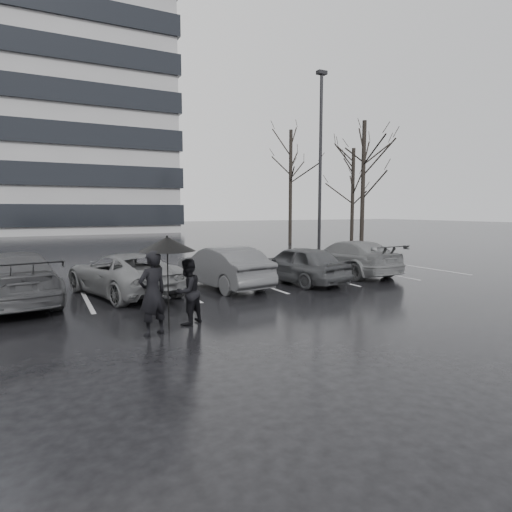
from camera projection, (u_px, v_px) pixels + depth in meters
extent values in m
plane|color=black|center=(272.00, 296.00, 12.77)|extent=(160.00, 160.00, 0.00)
imported|color=black|center=(298.00, 264.00, 14.94)|extent=(2.33, 4.12, 1.32)
imported|color=#2B2B2E|center=(223.00, 267.00, 14.07)|extent=(2.02, 4.28, 1.36)
imported|color=#4A4A4C|center=(123.00, 274.00, 12.95)|extent=(3.27, 4.91, 1.25)
imported|color=black|center=(12.00, 278.00, 11.50)|extent=(2.74, 5.23, 1.45)
imported|color=#4A4A4C|center=(349.00, 258.00, 16.91)|extent=(2.08, 4.73, 1.35)
imported|color=black|center=(153.00, 293.00, 8.68)|extent=(0.74, 0.62, 1.74)
imported|color=black|center=(188.00, 292.00, 9.53)|extent=(0.91, 0.86, 1.48)
cylinder|color=black|center=(168.00, 289.00, 9.13)|extent=(0.03, 0.03, 1.73)
cone|color=black|center=(167.00, 244.00, 9.02)|extent=(1.19, 1.19, 0.30)
sphere|color=black|center=(167.00, 237.00, 9.01)|extent=(0.05, 0.05, 0.05)
cylinder|color=gray|center=(319.00, 253.00, 24.28)|extent=(0.55, 0.55, 0.22)
cylinder|color=black|center=(320.00, 166.00, 23.75)|extent=(0.18, 0.18, 9.92)
cube|color=black|center=(322.00, 73.00, 23.21)|extent=(0.55, 0.33, 0.20)
cube|color=#B7B7B9|center=(84.00, 296.00, 12.75)|extent=(0.12, 5.00, 0.00)
cube|color=#B7B7B9|center=(176.00, 288.00, 14.00)|extent=(0.12, 5.00, 0.00)
cube|color=#B7B7B9|center=(252.00, 282.00, 15.26)|extent=(0.12, 5.00, 0.00)
cube|color=#B7B7B9|center=(317.00, 276.00, 16.51)|extent=(0.12, 5.00, 0.00)
cube|color=#B7B7B9|center=(373.00, 271.00, 17.77)|extent=(0.12, 5.00, 0.00)
cube|color=#B7B7B9|center=(421.00, 267.00, 19.03)|extent=(0.12, 5.00, 0.00)
cylinder|color=black|center=(363.00, 186.00, 26.59)|extent=(0.26, 0.26, 8.00)
cylinder|color=black|center=(353.00, 197.00, 31.32)|extent=(0.26, 0.26, 7.00)
cylinder|color=black|center=(290.00, 187.00, 32.33)|extent=(0.26, 0.26, 8.50)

